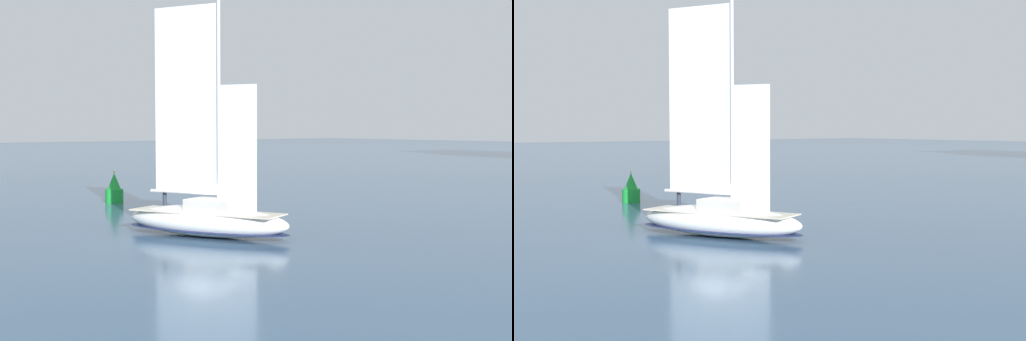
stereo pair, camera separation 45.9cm
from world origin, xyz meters
The scene contains 3 objects.
ground_plane centered at (0.00, 0.00, 0.00)m, with size 400.00×400.00×0.00m, color #385675.
sailboat_main centered at (0.01, 0.00, 0.98)m, with size 9.03×5.91×12.10m.
channel_buoy centered at (-16.47, 3.37, 0.88)m, with size 1.23×1.23×2.21m.
Camera 1 is at (28.21, -18.84, 5.28)m, focal length 50.00 mm.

